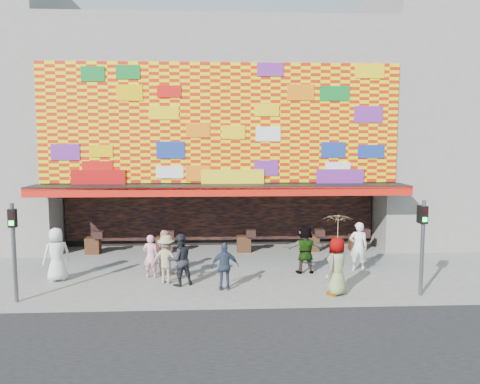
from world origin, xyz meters
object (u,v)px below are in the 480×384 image
at_px(signal_right, 423,237).
at_px(ped_c, 180,260).
at_px(ped_d, 166,259).
at_px(signal_left, 14,241).
at_px(parasol, 338,228).
at_px(ped_e, 225,266).
at_px(ped_h, 358,246).
at_px(ped_b, 151,256).
at_px(ped_a, 57,254).
at_px(ped_g, 337,266).
at_px(ped_f, 305,249).
at_px(ped_i, 164,252).

distance_m(signal_right, ped_c, 7.80).
bearing_deg(ped_d, signal_left, 35.04).
xyz_separation_m(ped_d, parasol, (5.48, -1.49, 1.30)).
relative_size(ped_e, ped_h, 0.85).
bearing_deg(ped_d, ped_h, -156.85).
relative_size(ped_b, ped_e, 0.99).
bearing_deg(signal_right, ped_d, 168.20).
bearing_deg(ped_c, signal_left, -7.94).
relative_size(signal_left, ped_b, 1.95).
bearing_deg(ped_b, ped_c, 148.01).
distance_m(ped_d, parasol, 5.82).
height_order(ped_b, ped_e, ped_e).
bearing_deg(parasol, signal_left, -178.82).
bearing_deg(ped_a, ped_b, 152.42).
relative_size(ped_e, ped_g, 0.85).
relative_size(ped_b, ped_h, 0.84).
distance_m(signal_right, ped_e, 6.28).
relative_size(ped_d, ped_f, 0.93).
relative_size(signal_right, ped_d, 1.81).
relative_size(ped_h, ped_i, 1.14).
relative_size(ped_a, ped_f, 1.05).
xyz_separation_m(ped_d, ped_f, (4.95, 0.98, 0.06)).
bearing_deg(ped_e, ped_c, -24.65).
xyz_separation_m(ped_h, ped_i, (-7.17, -0.08, -0.11)).
bearing_deg(ped_b, ped_e, 158.57).
bearing_deg(signal_left, ped_g, 1.18).
distance_m(ped_e, ped_i, 2.91).
height_order(signal_right, ped_c, signal_right).
bearing_deg(ped_e, ped_d, -26.87).
relative_size(ped_i, parasol, 0.89).
relative_size(ped_a, ped_h, 1.01).
height_order(ped_a, ped_c, ped_a).
bearing_deg(ped_h, ped_c, 23.72).
height_order(signal_right, ped_f, signal_right).
relative_size(ped_d, ped_e, 1.06).
relative_size(ped_a, ped_e, 1.19).
distance_m(ped_b, ped_d, 0.94).
bearing_deg(signal_left, ped_d, 21.44).
bearing_deg(ped_f, signal_right, 138.10).
bearing_deg(parasol, ped_c, 166.30).
relative_size(signal_right, ped_i, 1.86).
height_order(signal_right, ped_i, signal_right).
bearing_deg(ped_c, ped_a, -33.99).
xyz_separation_m(ped_e, parasol, (3.50, -0.65, 1.35)).
relative_size(ped_a, ped_i, 1.15).
height_order(signal_right, ped_e, signal_right).
xyz_separation_m(ped_f, ped_h, (2.03, 0.19, 0.03)).
xyz_separation_m(ped_e, ped_f, (2.98, 1.82, 0.11)).
height_order(ped_a, ped_d, ped_a).
height_order(ped_b, ped_i, ped_i).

